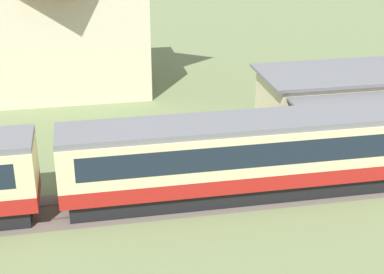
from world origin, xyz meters
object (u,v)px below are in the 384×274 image
Objects in this scene: passenger_train at (53,170)px; yard_tree_1 at (36,29)px; station_building at (344,98)px; station_house_red_roof at (60,20)px.

yard_tree_1 reaches higher than passenger_train.
station_house_red_roof is (-18.29, 11.75, 3.49)m from station_building.
station_building is at bearing -32.71° from station_house_red_roof.
yard_tree_1 is (-1.81, -0.47, -0.55)m from station_house_red_roof.
yard_tree_1 is (-1.43, 19.42, 2.51)m from passenger_train.
passenger_train is at bearing -91.11° from station_house_red_roof.
station_house_red_roof is at bearing 88.89° from passenger_train.
station_house_red_roof reaches higher than yard_tree_1.
yard_tree_1 reaches higher than station_building.
station_house_red_roof is 2.01× the size of yard_tree_1.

